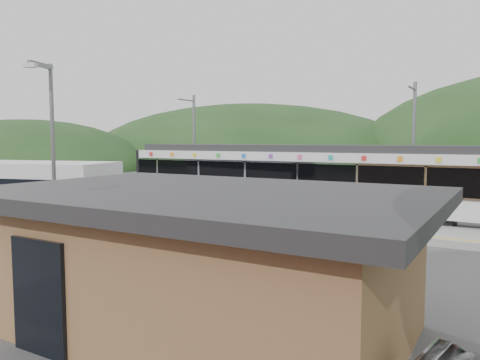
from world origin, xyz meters
The scene contains 9 objects.
ground centered at (0.00, 0.00, 0.00)m, with size 120.00×120.00×0.00m, color #4C4C4F.
hills centered at (6.19, 5.29, 0.00)m, with size 146.00×149.00×26.00m.
platform centered at (0.00, 3.30, 0.15)m, with size 26.00×3.20×0.30m, color #9E9E99.
yellow_line centered at (0.00, 2.00, 0.30)m, with size 26.00×0.10×0.01m, color yellow.
train centered at (1.79, 6.00, 2.06)m, with size 20.44×3.01×3.74m.
catenary_mast_west centered at (-7.00, 8.56, 3.65)m, with size 0.18×1.80×7.00m.
catenary_mast_east centered at (7.00, 8.56, 3.65)m, with size 0.18×1.80×7.00m.
station_shelter centered at (6.00, -9.01, 1.55)m, with size 9.20×6.20×3.00m.
lamp_post centered at (-0.37, -7.84, 3.72)m, with size 0.46×1.14×6.25m.
Camera 1 is at (11.50, -16.96, 4.02)m, focal length 35.00 mm.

